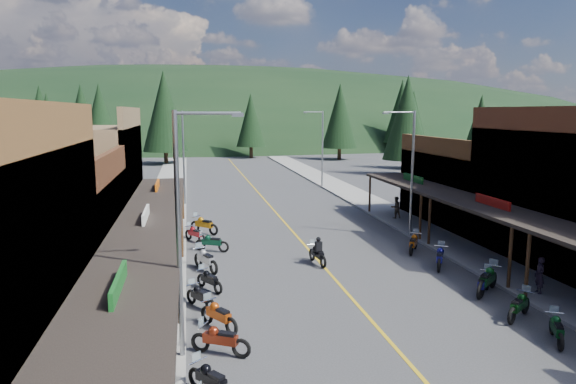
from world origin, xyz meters
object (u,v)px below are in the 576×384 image
bike_west_10 (212,242)px  pine_11 (407,118)px  pine_3 (251,120)px  rider_on_bike (318,253)px  pedestrian_east_b (396,207)px  pine_6 (481,120)px  shop_west_3 (72,184)px  bike_east_8 (440,256)px  streetlight_1 (185,153)px  bike_west_11 (195,233)px  bike_west_4 (211,379)px  bike_west_9 (206,259)px  pedestrian_east_a (540,275)px  shop_west_2 (27,237)px  bike_east_6 (484,282)px  pine_9 (413,123)px  pine_4 (340,116)px  bike_east_7 (488,278)px  pine_8 (49,129)px  bike_west_7 (200,296)px  bike_east_9 (414,242)px  streetlight_0 (183,225)px  bike_east_5 (519,305)px  bike_west_12 (204,224)px  shop_east_3 (478,187)px  bike_west_6 (219,314)px  pine_1 (82,116)px  bike_west_5 (220,338)px  pine_5 (402,111)px  streetlight_2 (410,168)px  pine_7 (41,115)px  streetlight_3 (321,145)px  pine_10 (100,120)px

bike_west_10 → pine_11: bearing=-12.2°
pine_3 → rider_on_bike: pine_3 is taller
pedestrian_east_b → pine_6: bearing=-135.4°
shop_west_3 → bike_east_8: size_ratio=5.06×
streetlight_1 → bike_west_11: size_ratio=4.09×
bike_west_4 → bike_east_8: bike_east_8 is taller
pine_3 → pine_11: (16.00, -28.00, 0.70)m
bike_west_9 → pedestrian_east_a: size_ratio=1.40×
shop_west_2 → bike_east_6: size_ratio=5.43×
pine_9 → bike_west_9: pine_9 is taller
streetlight_1 → pine_4: pine_4 is taller
bike_east_7 → pedestrian_east_a: pedestrian_east_a is taller
pedestrian_east_b → bike_east_6: bearing=72.3°
pine_8 → bike_west_10: pine_8 is taller
bike_west_7 → bike_east_9: size_ratio=0.89×
streetlight_0 → bike_east_8: 15.25m
pine_4 → rider_on_bike: 59.89m
pine_4 → pedestrian_east_a: 64.20m
pine_6 → bike_east_8: 74.58m
bike_east_8 → pedestrian_east_a: bearing=-33.0°
pine_3 → bike_east_5: bearing=-88.7°
bike_west_12 → shop_east_3: bearing=-45.0°
bike_east_7 → rider_on_bike: 8.45m
pine_3 → bike_east_8: bearing=-88.4°
bike_east_8 → rider_on_bike: (-5.98, 1.86, -0.00)m
streetlight_1 → bike_east_9: size_ratio=3.75×
bike_west_9 → bike_east_5: 14.41m
shop_west_2 → pedestrian_east_b: size_ratio=6.76×
pine_3 → bike_east_9: (1.71, -61.53, -5.87)m
bike_west_6 → bike_east_6: (11.60, 1.42, -0.02)m
pine_1 → bike_west_9: (17.98, -66.69, -6.59)m
bike_west_5 → bike_west_10: 12.83m
bike_west_4 → rider_on_bike: 13.22m
shop_west_3 → pine_5: (47.78, 60.70, 4.47)m
rider_on_bike → streetlight_2: bearing=23.6°
pine_1 → pine_7: (-8.00, 6.00, 0.00)m
bike_west_9 → bike_east_9: bearing=-20.5°
streetlight_3 → bike_west_9: bearing=-115.9°
bike_east_7 → pine_6: bearing=108.1°
bike_east_7 → pine_9: bearing=118.4°
bike_west_10 → pine_10: bearing=43.3°
streetlight_2 → bike_east_7: bearing=-94.8°
pine_10 → streetlight_2: bearing=-59.3°
bike_west_5 → bike_east_6: size_ratio=1.03×
bike_west_6 → rider_on_bike: size_ratio=0.99×
pine_11 → pedestrian_east_a: pine_11 is taller
pine_1 → bike_west_9: pine_1 is taller
bike_east_8 → shop_west_3: bearing=-176.1°
streetlight_3 → pine_4: (11.05, 30.00, 2.78)m
pine_10 → bike_west_6: 55.61m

